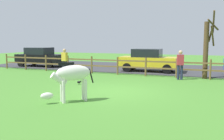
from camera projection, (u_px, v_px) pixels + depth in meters
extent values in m
plane|color=#47842D|center=(115.00, 91.00, 10.71)|extent=(60.00, 60.00, 0.00)
cube|color=#38383D|center=(158.00, 68.00, 19.27)|extent=(28.00, 7.40, 0.05)
cylinder|color=brown|center=(7.00, 61.00, 19.33)|extent=(0.11, 0.11, 1.14)
cylinder|color=brown|center=(26.00, 62.00, 18.64)|extent=(0.11, 0.11, 1.14)
cylinder|color=brown|center=(46.00, 63.00, 17.96)|extent=(0.11, 0.11, 1.14)
cylinder|color=brown|center=(68.00, 64.00, 17.27)|extent=(0.11, 0.11, 1.14)
cylinder|color=brown|center=(92.00, 65.00, 16.59)|extent=(0.11, 0.11, 1.14)
cylinder|color=brown|center=(118.00, 66.00, 15.90)|extent=(0.11, 0.11, 1.14)
cylinder|color=brown|center=(146.00, 67.00, 15.22)|extent=(0.11, 0.11, 1.14)
cylinder|color=brown|center=(177.00, 68.00, 14.53)|extent=(0.11, 0.11, 1.14)
cylinder|color=brown|center=(210.00, 70.00, 13.85)|extent=(0.11, 0.11, 1.14)
cube|color=brown|center=(131.00, 67.00, 15.57)|extent=(20.30, 0.06, 0.09)
cube|color=brown|center=(131.00, 61.00, 15.52)|extent=(20.30, 0.06, 0.09)
cylinder|color=#513A23|center=(206.00, 50.00, 14.10)|extent=(0.27, 0.27, 3.23)
cylinder|color=#513A23|center=(213.00, 36.00, 13.81)|extent=(0.27, 0.75, 1.14)
cylinder|color=#513A23|center=(214.00, 22.00, 13.80)|extent=(0.12, 0.77, 1.21)
cylinder|color=#513A23|center=(213.00, 25.00, 13.57)|extent=(0.64, 0.74, 0.62)
cylinder|color=#513A23|center=(211.00, 35.00, 13.99)|extent=(0.28, 0.55, 0.85)
ellipsoid|color=white|center=(73.00, 73.00, 8.84)|extent=(1.20, 1.23, 0.56)
cylinder|color=white|center=(64.00, 92.00, 8.62)|extent=(0.11, 0.11, 0.78)
cylinder|color=white|center=(62.00, 91.00, 8.87)|extent=(0.11, 0.11, 0.78)
cylinder|color=white|center=(86.00, 90.00, 8.95)|extent=(0.11, 0.11, 0.78)
cylinder|color=white|center=(83.00, 89.00, 9.20)|extent=(0.11, 0.11, 0.78)
cylinder|color=white|center=(59.00, 79.00, 8.64)|extent=(0.58, 0.59, 0.51)
ellipsoid|color=white|center=(47.00, 96.00, 8.53)|extent=(0.45, 0.46, 0.24)
cube|color=black|center=(66.00, 64.00, 8.69)|extent=(0.41, 0.44, 0.12)
cylinder|color=black|center=(91.00, 76.00, 9.13)|extent=(0.17, 0.17, 0.54)
cylinder|color=black|center=(79.00, 84.00, 12.34)|extent=(0.01, 0.01, 0.06)
cylinder|color=black|center=(79.00, 84.00, 12.31)|extent=(0.01, 0.01, 0.06)
ellipsoid|color=black|center=(79.00, 82.00, 12.31)|extent=(0.18, 0.10, 0.12)
sphere|color=black|center=(80.00, 81.00, 12.27)|extent=(0.07, 0.07, 0.07)
cube|color=yellow|center=(149.00, 62.00, 17.24)|extent=(4.05, 1.81, 0.70)
cube|color=black|center=(147.00, 53.00, 17.21)|extent=(1.94, 1.62, 0.56)
cylinder|color=black|center=(170.00, 67.00, 17.60)|extent=(0.60, 0.20, 0.60)
cylinder|color=black|center=(167.00, 69.00, 16.02)|extent=(0.60, 0.20, 0.60)
cylinder|color=black|center=(133.00, 65.00, 18.53)|extent=(0.60, 0.20, 0.60)
cylinder|color=black|center=(127.00, 67.00, 16.95)|extent=(0.60, 0.20, 0.60)
cube|color=black|center=(41.00, 58.00, 20.65)|extent=(4.06, 1.84, 0.70)
cube|color=black|center=(39.00, 51.00, 20.62)|extent=(1.95, 1.63, 0.56)
cylinder|color=black|center=(61.00, 62.00, 21.03)|extent=(0.61, 0.20, 0.60)
cylinder|color=black|center=(49.00, 64.00, 19.44)|extent=(0.61, 0.20, 0.60)
cylinder|color=black|center=(34.00, 61.00, 21.94)|extent=(0.61, 0.20, 0.60)
cylinder|color=black|center=(21.00, 63.00, 20.35)|extent=(0.61, 0.20, 0.60)
cylinder|color=#232847|center=(64.00, 67.00, 16.64)|extent=(0.14, 0.14, 0.82)
cylinder|color=#232847|center=(66.00, 67.00, 16.55)|extent=(0.14, 0.14, 0.82)
cube|color=gold|center=(65.00, 57.00, 16.52)|extent=(0.39, 0.27, 0.58)
sphere|color=tan|center=(64.00, 50.00, 16.47)|extent=(0.22, 0.22, 0.22)
cylinder|color=#232847|center=(178.00, 72.00, 13.88)|extent=(0.14, 0.14, 0.82)
cylinder|color=#232847|center=(182.00, 72.00, 13.86)|extent=(0.14, 0.14, 0.82)
cube|color=#B7333D|center=(180.00, 60.00, 13.79)|extent=(0.41, 0.31, 0.58)
sphere|color=tan|center=(181.00, 52.00, 13.74)|extent=(0.22, 0.22, 0.22)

